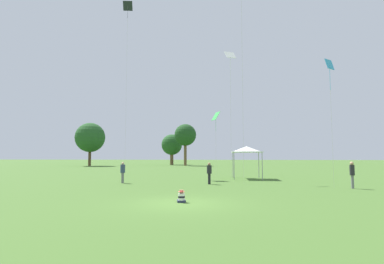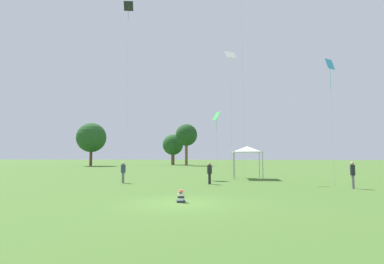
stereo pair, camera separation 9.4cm
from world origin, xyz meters
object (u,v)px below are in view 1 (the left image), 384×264
seated_toddler (181,197)px  canopy_tent (247,150)px  person_standing_2 (209,171)px  distant_tree_0 (90,138)px  kite_0 (128,13)px  distant_tree_1 (185,135)px  person_standing_1 (352,172)px  person_standing_0 (123,171)px  kite_3 (230,59)px  distant_tree_2 (172,145)px  kite_2 (216,117)px  kite_4 (330,69)px

seated_toddler → canopy_tent: bearing=63.1°
person_standing_2 → distant_tree_0: distant_tree_0 is taller
kite_0 → distant_tree_1: size_ratio=2.29×
person_standing_1 → distant_tree_1: distant_tree_1 is taller
person_standing_0 → person_standing_1: size_ratio=0.94×
kite_3 → distant_tree_2: bearing=128.1°
canopy_tent → kite_2: (-3.04, 3.16, 3.60)m
person_standing_2 → kite_0: size_ratio=0.08×
kite_2 → seated_toddler: bearing=13.8°
person_standing_2 → kite_3: bearing=-38.4°
distant_tree_0 → distant_tree_1: size_ratio=1.00×
kite_0 → distant_tree_1: bearing=-60.0°
person_standing_1 → kite_0: 31.14m
distant_tree_2 → person_standing_1: bearing=-67.5°
kite_2 → kite_4: bearing=55.2°
person_standing_1 → distant_tree_0: size_ratio=0.19×
kite_2 → distant_tree_2: bearing=-146.1°
canopy_tent → kite_2: kite_2 is taller
person_standing_1 → kite_4: (-1.11, 0.29, 7.21)m
canopy_tent → kite_4: size_ratio=0.34×
kite_2 → kite_0: bearing=-86.3°
kite_2 → distant_tree_0: size_ratio=0.74×
person_standing_2 → kite_2: 10.52m
person_standing_0 → person_standing_2: 7.02m
person_standing_0 → distant_tree_1: 43.93m
person_standing_0 → kite_0: size_ratio=0.08×
person_standing_1 → distant_tree_2: bearing=-44.9°
distant_tree_2 → person_standing_2: bearing=-76.9°
kite_0 → kite_3: 17.25m
person_standing_1 → kite_2: kite_2 is taller
seated_toddler → kite_0: size_ratio=0.03×
person_standing_1 → person_standing_0: bearing=14.8°
person_standing_1 → kite_4: size_ratio=0.20×
canopy_tent → distant_tree_1: bearing=105.9°
person_standing_2 → kite_2: size_ratio=0.24×
person_standing_2 → kite_2: bearing=-15.6°
kite_2 → distant_tree_0: distant_tree_0 is taller
person_standing_0 → kite_2: (7.32, 8.81, 5.39)m
person_standing_0 → kite_4: size_ratio=0.19×
kite_4 → distant_tree_0: bearing=137.5°
person_standing_0 → kite_2: 12.66m
distant_tree_2 → canopy_tent: bearing=-71.1°
canopy_tent → kite_3: 8.70m
seated_toddler → distant_tree_1: 53.75m
person_standing_1 → distant_tree_2: size_ratio=0.24×
distant_tree_2 → distant_tree_0: bearing=-147.8°
seated_toddler → person_standing_1: bearing=22.6°
canopy_tent → kite_4: (5.30, -7.64, 5.51)m
kite_3 → distant_tree_2: (-13.34, 45.47, -6.26)m
kite_3 → distant_tree_2: size_ratio=1.60×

